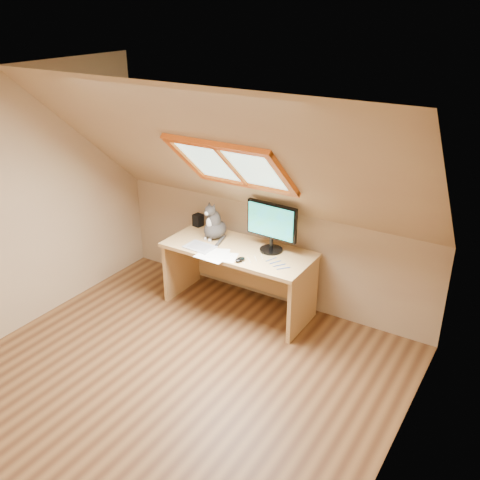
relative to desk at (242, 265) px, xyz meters
The scene contains 10 objects.
ground 1.52m from the desk, 84.15° to the right, with size 3.50×3.50×0.00m, color brown.
room_shell 1.82m from the desk, 84.50° to the right, with size 3.52×3.52×2.41m.
desk is the anchor object (origin of this frame).
monitor 0.58m from the desk, ahead, with size 0.53×0.22×0.48m.
cat 0.49m from the desk, behind, with size 0.27×0.31×0.40m.
desk_speaker 0.74m from the desk, 164.38° to the left, with size 0.09×0.09×0.13m, color black.
graphics_tablet 0.47m from the desk, 142.94° to the right, with size 0.29×0.21×0.01m, color #B2B2B7.
mouse 0.41m from the desk, 61.68° to the right, with size 0.06×0.11×0.04m, color black.
papers 0.41m from the desk, 112.04° to the right, with size 0.35×0.30×0.01m.
cables 0.48m from the desk, 25.46° to the right, with size 0.51×0.26×0.01m.
Camera 1 is at (2.33, -2.60, 2.91)m, focal length 40.00 mm.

